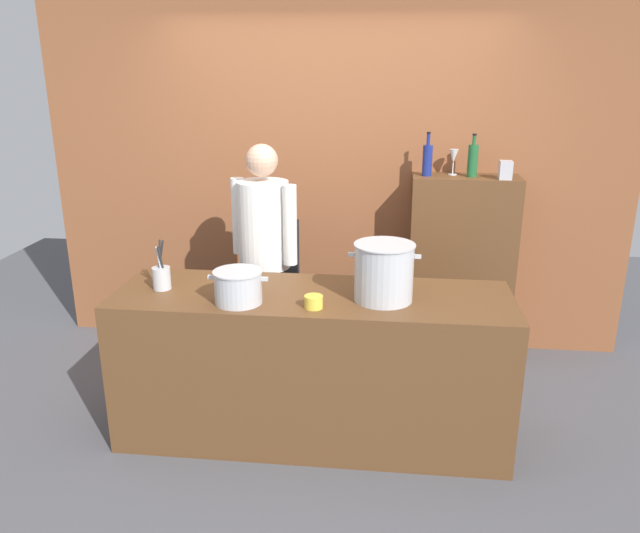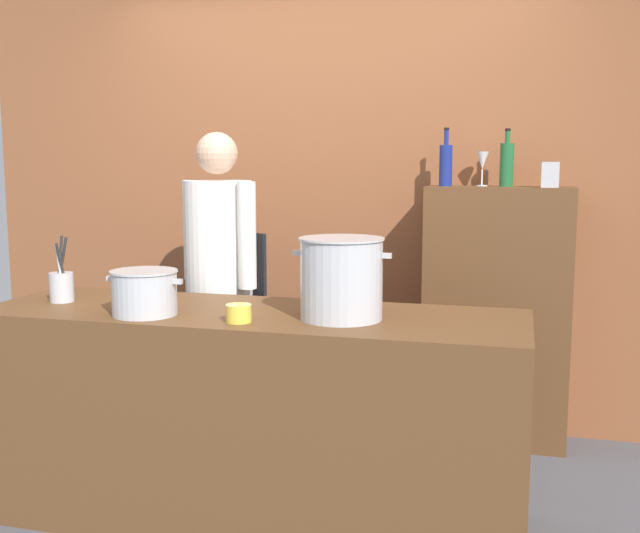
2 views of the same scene
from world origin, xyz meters
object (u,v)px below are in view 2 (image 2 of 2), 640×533
Objects in this scene: stockpot_small at (144,293)px; wine_glass_wide at (482,162)px; wine_bottle_cobalt at (446,164)px; stockpot_large at (341,278)px; chef at (220,271)px; spice_tin_silver at (550,175)px; butter_jar at (239,313)px; wine_bottle_green at (507,164)px; utensil_crock at (62,285)px.

wine_glass_wide is (1.24, 1.41, 0.52)m from stockpot_small.
wine_bottle_cobalt is at bearing 52.06° from stockpot_small.
stockpot_large reaches higher than stockpot_small.
wine_bottle_cobalt reaches higher than chef.
spice_tin_silver is at bearing -135.93° from chef.
stockpot_small is 3.31× the size of butter_jar.
stockpot_large is 2.17× the size of wine_glass_wide.
wine_bottle_cobalt is at bearing 179.70° from wine_bottle_green.
chef is 13.02× the size of spice_tin_silver.
stockpot_small is 1.11× the size of wine_bottle_green.
wine_bottle_green is (0.95, 1.38, 0.57)m from butter_jar.
chef is at bearing 91.34° from stockpot_small.
wine_bottle_green is at bearing -130.64° from chef.
butter_jar is 0.33× the size of wine_bottle_green.
stockpot_large is at bearing 24.09° from butter_jar.
wine_bottle_green reaches higher than spice_tin_silver.
wine_bottle_cobalt is (1.08, 0.53, 0.54)m from chef.
wine_bottle_cobalt is 1.68× the size of wine_glass_wide.
utensil_crock is 0.93m from butter_jar.
stockpot_small is at bearing -135.35° from wine_bottle_green.
stockpot_small is 0.42m from butter_jar.
wine_bottle_cobalt is (-0.31, 0.00, -0.00)m from wine_bottle_green.
wine_bottle_cobalt is 0.54m from spice_tin_silver.
stockpot_large is 1.35× the size of utensil_crock.
stockpot_large is at bearing 9.59° from stockpot_small.
utensil_crock is at bearing 82.77° from chef.
chef is 5.68× the size of utensil_crock.
wine_bottle_cobalt reaches higher than spice_tin_silver.
stockpot_large is at bearing -109.71° from wine_glass_wide.
chef is 16.62× the size of butter_jar.
wine_bottle_green is 2.34× the size of spice_tin_silver.
stockpot_small is at bearing -131.29° from wine_glass_wide.
wine_bottle_green is 0.14m from wine_glass_wide.
butter_jar is 1.77m from wine_bottle_green.
wine_bottle_cobalt is 2.40× the size of spice_tin_silver.
butter_jar is 1.76m from wine_glass_wide.
stockpot_small is at bearing 119.77° from chef.
wine_bottle_cobalt is at bearing -162.15° from wine_glass_wide.
butter_jar is 0.33× the size of wine_bottle_cobalt.
stockpot_large is 1.45m from spice_tin_silver.
wine_bottle_cobalt is (1.55, 1.19, 0.53)m from utensil_crock.
butter_jar is at bearing -119.73° from wine_glass_wide.
wine_bottle_cobalt is (0.27, 1.22, 0.44)m from stockpot_large.
wine_glass_wide is at bearing 157.14° from spice_tin_silver.
stockpot_large is 1.19× the size of stockpot_small.
stockpot_small is at bearing -141.26° from spice_tin_silver.
wine_bottle_cobalt reaches higher than utensil_crock.
stockpot_large is 1.44m from wine_glass_wide.
chef reaches higher than stockpot_small.
chef is 1.58m from wine_bottle_green.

